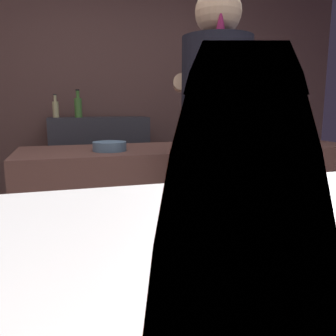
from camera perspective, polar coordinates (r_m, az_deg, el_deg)
name	(u,v)px	position (r m, az deg, el deg)	size (l,w,h in m)	color
wall_back	(106,86)	(3.55, -10.29, 13.22)	(5.20, 0.10, 2.70)	brown
prep_counter	(192,215)	(2.27, 3.97, -7.81)	(2.10, 0.60, 0.91)	brown
back_shelf	(100,173)	(3.31, -11.19, -0.87)	(0.89, 0.36, 1.06)	#34343B
bartender	(215,141)	(1.73, 7.87, 4.45)	(0.50, 0.55, 1.70)	#362741
knife_block	(254,129)	(2.31, 14.17, 6.37)	(0.10, 0.08, 0.29)	olive
mixing_bowl	(110,146)	(1.97, -9.70, 3.57)	(0.19, 0.19, 0.05)	slate
chefs_knife	(229,145)	(2.22, 10.06, 3.74)	(0.24, 0.03, 0.01)	silver
bottle_vinegar	(56,108)	(3.25, -18.21, 9.40)	(0.05, 0.05, 0.21)	#CCC689
bottle_hot_sauce	(78,107)	(3.20, -14.73, 9.85)	(0.07, 0.07, 0.25)	#477E34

